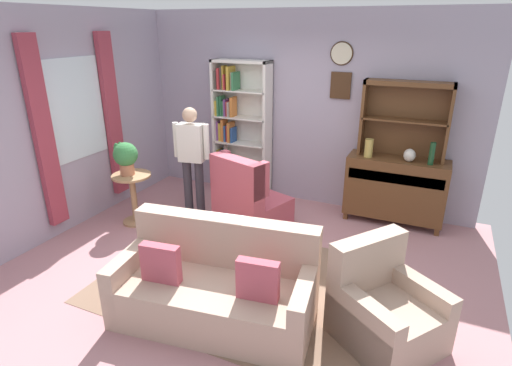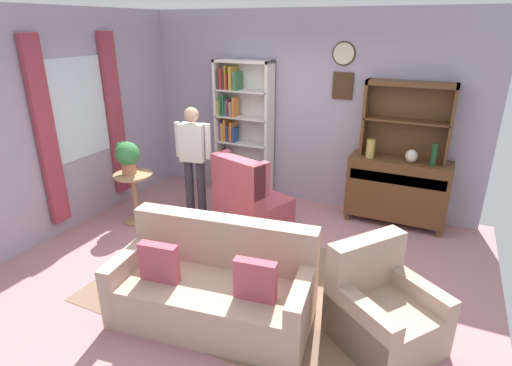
{
  "view_description": "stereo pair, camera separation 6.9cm",
  "coord_description": "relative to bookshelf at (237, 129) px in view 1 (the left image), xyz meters",
  "views": [
    {
      "loc": [
        1.83,
        -3.63,
        2.58
      ],
      "look_at": [
        0.1,
        0.2,
        0.95
      ],
      "focal_mm": 28.76,
      "sensor_mm": 36.0,
      "label": 1
    },
    {
      "loc": [
        1.9,
        -3.6,
        2.58
      ],
      "look_at": [
        0.1,
        0.2,
        0.95
      ],
      "focal_mm": 28.76,
      "sensor_mm": 36.0,
      "label": 2
    }
  ],
  "objects": [
    {
      "name": "plant_stand",
      "position": [
        -0.8,
        -1.58,
        -0.63
      ],
      "size": [
        0.52,
        0.52,
        0.71
      ],
      "color": "#A87F56",
      "rests_on": "ground_plane"
    },
    {
      "name": "wall_back",
      "position": [
        1.01,
        0.19,
        0.34
      ],
      "size": [
        5.0,
        0.09,
        2.8
      ],
      "color": "#A399AD",
      "rests_on": "ground_plane"
    },
    {
      "name": "bookshelf",
      "position": [
        0.0,
        0.0,
        0.0
      ],
      "size": [
        0.9,
        0.3,
        2.1
      ],
      "color": "silver",
      "rests_on": "ground_plane"
    },
    {
      "name": "vase_tall",
      "position": [
        2.04,
        -0.16,
        -0.02
      ],
      "size": [
        0.11,
        0.11,
        0.24
      ],
      "primitive_type": "cylinder",
      "color": "tan",
      "rests_on": "sideboard"
    },
    {
      "name": "book_stack",
      "position": [
        1.28,
        -2.04,
        -0.62
      ],
      "size": [
        0.18,
        0.12,
        0.05
      ],
      "color": "#CC7233",
      "rests_on": "coffee_table"
    },
    {
      "name": "area_rug",
      "position": [
        1.21,
        -2.24,
        -1.06
      ],
      "size": [
        2.98,
        2.11,
        0.01
      ],
      "primitive_type": "cube",
      "color": "#846651",
      "rests_on": "ground_plane"
    },
    {
      "name": "wingback_chair",
      "position": [
        0.72,
        -1.13,
        -0.68
      ],
      "size": [
        1.0,
        1.01,
        1.05
      ],
      "color": "#B74C5B",
      "rests_on": "ground_plane"
    },
    {
      "name": "potted_plant_large",
      "position": [
        -0.86,
        -1.59,
        -0.1
      ],
      "size": [
        0.32,
        0.32,
        0.44
      ],
      "color": "#AD6B4C",
      "rests_on": "plant_stand"
    },
    {
      "name": "bottle_wine",
      "position": [
        2.82,
        -0.17,
        0.0
      ],
      "size": [
        0.07,
        0.07,
        0.29
      ],
      "primitive_type": "cylinder",
      "color": "#194223",
      "rests_on": "sideboard"
    },
    {
      "name": "coffee_table",
      "position": [
        1.35,
        -2.01,
        -0.71
      ],
      "size": [
        0.8,
        0.5,
        0.42
      ],
      "color": "brown",
      "rests_on": "ground_plane"
    },
    {
      "name": "vase_round",
      "position": [
        2.56,
        -0.15,
        -0.06
      ],
      "size": [
        0.15,
        0.15,
        0.17
      ],
      "primitive_type": "ellipsoid",
      "color": "beige",
      "rests_on": "sideboard"
    },
    {
      "name": "person_reading",
      "position": [
        -0.19,
        -1.02,
        -0.16
      ],
      "size": [
        0.53,
        0.26,
        1.56
      ],
      "color": "#38333D",
      "rests_on": "ground_plane"
    },
    {
      "name": "sideboard",
      "position": [
        2.43,
        -0.08,
        -0.55
      ],
      "size": [
        1.3,
        0.45,
        0.92
      ],
      "color": "brown",
      "rests_on": "ground_plane"
    },
    {
      "name": "couch_floral",
      "position": [
        1.2,
        -2.84,
        -0.75
      ],
      "size": [
        1.9,
        1.09,
        0.9
      ],
      "color": "tan",
      "rests_on": "ground_plane"
    },
    {
      "name": "sideboard_hutch",
      "position": [
        2.43,
        0.03,
        0.5
      ],
      "size": [
        1.1,
        0.26,
        1.0
      ],
      "color": "brown",
      "rests_on": "sideboard"
    },
    {
      "name": "armchair_floral",
      "position": [
        2.66,
        -2.5,
        -0.77
      ],
      "size": [
        1.07,
        1.07,
        0.88
      ],
      "color": "tan",
      "rests_on": "ground_plane"
    },
    {
      "name": "ground_plane",
      "position": [
        1.01,
        -1.94,
        -1.07
      ],
      "size": [
        5.4,
        4.6,
        0.02
      ],
      "primitive_type": "cube",
      "color": "#B27A7F"
    },
    {
      "name": "wall_left",
      "position": [
        -1.51,
        -1.91,
        0.33
      ],
      "size": [
        0.16,
        4.2,
        2.8
      ],
      "color": "#A399AD",
      "rests_on": "ground_plane"
    }
  ]
}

